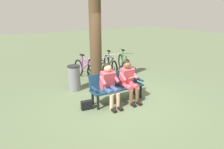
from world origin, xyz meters
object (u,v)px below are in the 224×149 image
at_px(handbag, 87,105).
at_px(bicycle_green, 85,70).
at_px(bicycle_silver, 110,65).
at_px(tree_trunk, 95,35).
at_px(bicycle_purple, 124,63).
at_px(bicycle_black, 100,68).
at_px(person_companion, 109,83).
at_px(bench, 116,84).
at_px(litter_bin, 74,78).
at_px(person_reading, 129,79).

bearing_deg(handbag, bicycle_green, -114.21).
bearing_deg(bicycle_silver, tree_trunk, -36.74).
distance_m(bicycle_purple, bicycle_black, 1.26).
xyz_separation_m(person_companion, bicycle_black, (-0.99, -2.36, -0.30)).
height_order(tree_trunk, bicycle_green, tree_trunk).
relative_size(bench, bicycle_silver, 0.98).
relative_size(tree_trunk, litter_bin, 4.24).
bearing_deg(bicycle_green, litter_bin, -46.55).
bearing_deg(person_companion, bicycle_silver, -120.31).
xyz_separation_m(person_companion, bicycle_silver, (-1.63, -2.58, -0.30)).
relative_size(person_reading, person_companion, 1.00).
relative_size(person_reading, bicycle_purple, 0.74).
distance_m(bench, litter_bin, 1.60).
distance_m(handbag, litter_bin, 1.53).
bearing_deg(tree_trunk, bench, 86.25).
bearing_deg(tree_trunk, person_companion, 74.93).
bearing_deg(bicycle_black, bench, -24.59).
height_order(bicycle_purple, bicycle_black, same).
distance_m(person_companion, bicycle_silver, 3.07).
bearing_deg(bench, bicycle_black, -104.85).
height_order(handbag, bicycle_purple, bicycle_purple).
relative_size(bench, person_reading, 1.35).
xyz_separation_m(bicycle_purple, bicycle_black, (1.25, 0.09, 0.00)).
distance_m(tree_trunk, bicycle_silver, 2.14).
xyz_separation_m(bicycle_purple, bicycle_green, (1.84, -0.03, 0.00)).
distance_m(person_companion, litter_bin, 1.65).
height_order(bench, handbag, bench).
height_order(handbag, bicycle_black, bicycle_black).
relative_size(handbag, bicycle_black, 0.18).
relative_size(bench, tree_trunk, 0.45).
distance_m(bench, bicycle_black, 2.31).
distance_m(bench, person_reading, 0.39).
relative_size(person_reading, tree_trunk, 0.34).
distance_m(tree_trunk, litter_bin, 1.59).
relative_size(bicycle_purple, bicycle_silver, 0.98).
distance_m(litter_bin, bicycle_black, 1.59).
bearing_deg(bicycle_black, bicycle_purple, 86.35).
xyz_separation_m(person_companion, bicycle_purple, (-2.25, -2.45, -0.30)).
distance_m(litter_bin, bicycle_green, 1.21).
bearing_deg(handbag, bicycle_purple, -141.12).
height_order(handbag, litter_bin, litter_bin).
bearing_deg(bicycle_silver, person_companion, -19.49).
relative_size(tree_trunk, bicycle_green, 2.13).
xyz_separation_m(bicycle_purple, bicycle_silver, (0.61, -0.14, 0.00)).
bearing_deg(bench, bicycle_silver, -116.31).
bearing_deg(handbag, person_companion, 170.83).
bearing_deg(person_companion, handbag, -7.18).
xyz_separation_m(bench, bicycle_silver, (-1.31, -2.43, -0.15)).
bearing_deg(person_companion, litter_bin, -74.01).
bearing_deg(tree_trunk, bicycle_silver, -139.56).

